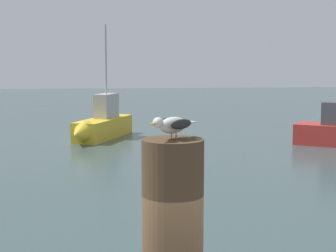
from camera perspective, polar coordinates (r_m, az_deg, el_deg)
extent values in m
cylinder|color=#4C3823|center=(3.39, 0.50, -10.33)|extent=(0.38, 0.38, 1.06)
cylinder|color=#C66B60|center=(3.29, 0.38, -1.05)|extent=(0.01, 0.01, 0.04)
cylinder|color=#C66B60|center=(3.26, 0.86, -1.10)|extent=(0.01, 0.01, 0.04)
ellipsoid|color=silver|center=(3.26, 0.51, 0.08)|extent=(0.23, 0.22, 0.10)
sphere|color=silver|center=(3.16, -1.04, 0.36)|extent=(0.06, 0.06, 0.06)
cone|color=yellow|center=(3.12, -1.71, 0.20)|extent=(0.05, 0.05, 0.02)
cube|color=silver|center=(3.37, 2.09, 0.39)|extent=(0.11, 0.11, 0.01)
ellipsoid|color=#242424|center=(3.30, -0.14, 0.35)|extent=(0.16, 0.15, 0.06)
ellipsoid|color=#242424|center=(3.23, 1.39, 0.19)|extent=(0.16, 0.15, 0.06)
cube|color=yellow|center=(23.31, -6.79, -0.23)|extent=(2.60, 4.05, 0.83)
cone|color=yellow|center=(21.29, -9.28, -0.84)|extent=(1.28, 1.28, 0.97)
cube|color=#B2B2B7|center=(23.51, -6.49, 2.13)|extent=(1.11, 1.50, 1.03)
cylinder|color=#A5A5A8|center=(23.43, -6.55, 6.97)|extent=(0.08, 0.08, 2.94)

